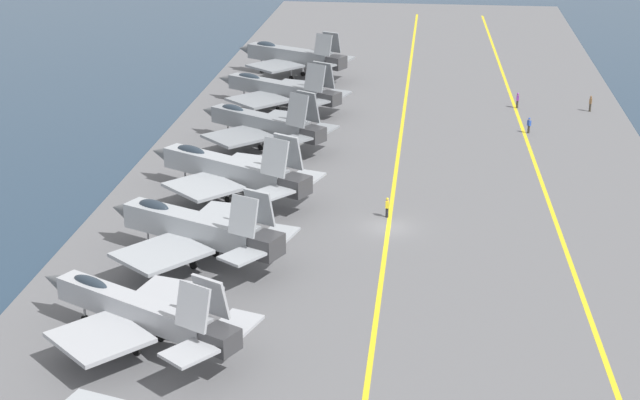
# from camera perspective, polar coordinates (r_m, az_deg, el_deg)

# --- Properties ---
(ground_plane) EXTENTS (2000.00, 2000.00, 0.00)m
(ground_plane) POSITION_cam_1_polar(r_m,az_deg,el_deg) (79.18, 3.99, -1.85)
(ground_plane) COLOR #23384C
(carrier_deck) EXTENTS (212.71, 49.41, 0.40)m
(carrier_deck) POSITION_cam_1_polar(r_m,az_deg,el_deg) (79.10, 4.00, -1.72)
(carrier_deck) COLOR slate
(carrier_deck) RESTS_ON ground
(deck_stripe_foul_line) EXTENTS (191.38, 5.47, 0.01)m
(deck_stripe_foul_line) POSITION_cam_1_polar(r_m,az_deg,el_deg) (79.68, 13.81, -1.98)
(deck_stripe_foul_line) COLOR yellow
(deck_stripe_foul_line) RESTS_ON carrier_deck
(deck_stripe_centerline) EXTENTS (191.44, 0.36, 0.01)m
(deck_stripe_centerline) POSITION_cam_1_polar(r_m,az_deg,el_deg) (79.02, 4.00, -1.58)
(deck_stripe_centerline) COLOR yellow
(deck_stripe_centerline) RESTS_ON carrier_deck
(parked_jet_second) EXTENTS (12.29, 15.75, 5.83)m
(parked_jet_second) POSITION_cam_1_polar(r_m,az_deg,el_deg) (61.52, -10.56, -6.32)
(parked_jet_second) COLOR #A8AAAF
(parked_jet_second) RESTS_ON carrier_deck
(parked_jet_third) EXTENTS (14.03, 15.45, 6.32)m
(parked_jet_third) POSITION_cam_1_polar(r_m,az_deg,el_deg) (72.55, -7.36, -1.61)
(parked_jet_third) COLOR #9EA3A8
(parked_jet_third) RESTS_ON carrier_deck
(parked_jet_fourth) EXTENTS (13.01, 16.88, 6.47)m
(parked_jet_fourth) POSITION_cam_1_polar(r_m,az_deg,el_deg) (84.86, -5.36, 1.81)
(parked_jet_fourth) COLOR #9EA3A8
(parked_jet_fourth) RESTS_ON carrier_deck
(parked_jet_fifth) EXTENTS (13.31, 15.30, 6.37)m
(parked_jet_fifth) POSITION_cam_1_polar(r_m,az_deg,el_deg) (98.40, -3.38, 4.49)
(parked_jet_fifth) COLOR gray
(parked_jet_fifth) RESTS_ON carrier_deck
(parked_jet_sixth) EXTENTS (13.43, 16.68, 6.05)m
(parked_jet_sixth) POSITION_cam_1_polar(r_m,az_deg,el_deg) (111.83, -2.42, 6.47)
(parked_jet_sixth) COLOR gray
(parked_jet_sixth) RESTS_ON carrier_deck
(parked_jet_seventh) EXTENTS (13.43, 16.11, 6.34)m
(parked_jet_seventh) POSITION_cam_1_polar(r_m,az_deg,el_deg) (126.10, -1.69, 8.38)
(parked_jet_seventh) COLOR gray
(parked_jet_seventh) RESTS_ON carrier_deck
(crew_purple_vest) EXTENTS (0.38, 0.26, 1.78)m
(crew_purple_vest) POSITION_cam_1_polar(r_m,az_deg,el_deg) (114.50, 11.42, 5.74)
(crew_purple_vest) COLOR #383328
(crew_purple_vest) RESTS_ON carrier_deck
(crew_blue_vest) EXTENTS (0.46, 0.43, 1.68)m
(crew_blue_vest) POSITION_cam_1_polar(r_m,az_deg,el_deg) (105.20, 12.07, 4.31)
(crew_blue_vest) COLOR #383328
(crew_blue_vest) RESTS_ON carrier_deck
(crew_yellow_vest) EXTENTS (0.39, 0.28, 1.73)m
(crew_yellow_vest) POSITION_cam_1_polar(r_m,az_deg,el_deg) (80.66, 3.93, -0.38)
(crew_yellow_vest) COLOR #232328
(crew_yellow_vest) RESTS_ON carrier_deck
(crew_brown_vest) EXTENTS (0.44, 0.37, 1.83)m
(crew_brown_vest) POSITION_cam_1_polar(r_m,az_deg,el_deg) (114.97, 15.47, 5.47)
(crew_brown_vest) COLOR #383328
(crew_brown_vest) RESTS_ON carrier_deck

